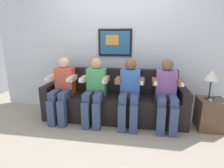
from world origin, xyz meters
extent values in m
plane|color=#9E9384|center=(0.00, 0.00, 0.00)|extent=(6.35, 6.35, 0.00)
cube|color=silver|center=(0.00, 0.77, 1.30)|extent=(4.89, 0.05, 2.60)
cube|color=black|center=(-0.04, 0.72, 1.35)|extent=(0.63, 0.03, 0.50)
cube|color=#26598C|center=(-0.04, 0.71, 1.35)|extent=(0.55, 0.02, 0.42)
cube|color=orange|center=(-0.09, 0.70, 1.40)|extent=(0.24, 0.02, 0.18)
cube|color=black|center=(0.00, 0.29, 0.23)|extent=(2.21, 0.58, 0.45)
cube|color=black|center=(0.00, 0.51, 0.68)|extent=(2.21, 0.14, 0.45)
cube|color=black|center=(-1.17, 0.29, 0.31)|extent=(0.14, 0.58, 0.62)
cube|color=black|center=(1.17, 0.29, 0.31)|extent=(0.14, 0.58, 0.62)
cube|color=#D8593F|center=(-0.88, 0.28, 0.69)|extent=(0.32, 0.20, 0.48)
sphere|color=beige|center=(-0.88, 0.28, 1.02)|extent=(0.19, 0.19, 0.19)
cube|color=#38476B|center=(-0.97, 0.08, 0.51)|extent=(0.12, 0.40, 0.12)
cube|color=#38476B|center=(-0.79, 0.08, 0.51)|extent=(0.12, 0.40, 0.12)
cube|color=#38476B|center=(-0.97, -0.12, 0.23)|extent=(0.12, 0.12, 0.45)
cube|color=#38476B|center=(-0.79, -0.12, 0.23)|extent=(0.12, 0.12, 0.45)
cube|color=beige|center=(-1.07, 0.16, 0.77)|extent=(0.08, 0.28, 0.08)
cube|color=beige|center=(-0.69, 0.16, 0.77)|extent=(0.08, 0.28, 0.08)
cube|color=white|center=(-0.69, 0.00, 0.78)|extent=(0.04, 0.13, 0.04)
cube|color=white|center=(-1.07, 0.00, 0.78)|extent=(0.04, 0.10, 0.04)
cube|color=#4CB266|center=(-0.29, 0.28, 0.69)|extent=(0.32, 0.20, 0.48)
sphere|color=tan|center=(-0.29, 0.28, 1.02)|extent=(0.19, 0.19, 0.19)
cube|color=#38476B|center=(-0.38, 0.08, 0.51)|extent=(0.12, 0.40, 0.12)
cube|color=#38476B|center=(-0.20, 0.08, 0.51)|extent=(0.12, 0.40, 0.12)
cube|color=#38476B|center=(-0.38, -0.12, 0.23)|extent=(0.12, 0.12, 0.45)
cube|color=#38476B|center=(-0.20, -0.12, 0.23)|extent=(0.12, 0.12, 0.45)
cube|color=tan|center=(-0.48, 0.16, 0.77)|extent=(0.08, 0.28, 0.08)
cube|color=tan|center=(-0.10, 0.16, 0.77)|extent=(0.08, 0.28, 0.08)
cube|color=white|center=(-0.10, 0.00, 0.78)|extent=(0.04, 0.13, 0.04)
cube|color=white|center=(-0.48, 0.00, 0.78)|extent=(0.04, 0.10, 0.04)
cube|color=#3F72CC|center=(0.29, 0.28, 0.69)|extent=(0.32, 0.20, 0.48)
sphere|color=brown|center=(0.29, 0.28, 1.02)|extent=(0.19, 0.19, 0.19)
cube|color=#38476B|center=(0.20, 0.08, 0.51)|extent=(0.12, 0.40, 0.12)
cube|color=#38476B|center=(0.38, 0.08, 0.51)|extent=(0.12, 0.40, 0.12)
cube|color=#38476B|center=(0.20, -0.12, 0.23)|extent=(0.12, 0.12, 0.45)
cube|color=#38476B|center=(0.38, -0.12, 0.23)|extent=(0.12, 0.12, 0.45)
cube|color=brown|center=(0.10, 0.16, 0.77)|extent=(0.08, 0.28, 0.08)
cube|color=brown|center=(0.48, 0.16, 0.77)|extent=(0.08, 0.28, 0.08)
cube|color=white|center=(0.48, 0.00, 0.78)|extent=(0.04, 0.13, 0.04)
cube|color=#8C59A5|center=(0.88, 0.28, 0.69)|extent=(0.32, 0.20, 0.48)
sphere|color=brown|center=(0.88, 0.28, 1.02)|extent=(0.19, 0.19, 0.19)
cube|color=#38476B|center=(0.79, 0.08, 0.51)|extent=(0.12, 0.40, 0.12)
cube|color=#38476B|center=(0.97, 0.08, 0.51)|extent=(0.12, 0.40, 0.12)
cube|color=#38476B|center=(0.79, -0.12, 0.23)|extent=(0.12, 0.12, 0.45)
cube|color=#38476B|center=(0.97, -0.12, 0.23)|extent=(0.12, 0.12, 0.45)
cube|color=brown|center=(0.69, 0.16, 0.77)|extent=(0.08, 0.28, 0.08)
cube|color=brown|center=(1.07, 0.16, 0.77)|extent=(0.08, 0.28, 0.08)
cube|color=white|center=(1.07, 0.00, 0.78)|extent=(0.04, 0.13, 0.04)
cube|color=white|center=(0.69, 0.00, 0.78)|extent=(0.04, 0.10, 0.04)
cube|color=brown|center=(1.59, 0.22, 0.25)|extent=(0.40, 0.40, 0.50)
cylinder|color=#333338|center=(1.55, 0.25, 0.51)|extent=(0.14, 0.14, 0.02)
cylinder|color=#333338|center=(1.55, 0.25, 0.66)|extent=(0.02, 0.02, 0.28)
cone|color=silver|center=(1.55, 0.25, 0.88)|extent=(0.22, 0.22, 0.16)
cube|color=white|center=(1.54, 0.18, 0.51)|extent=(0.04, 0.13, 0.02)
camera|label=1|loc=(0.47, -2.66, 1.44)|focal=28.61mm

